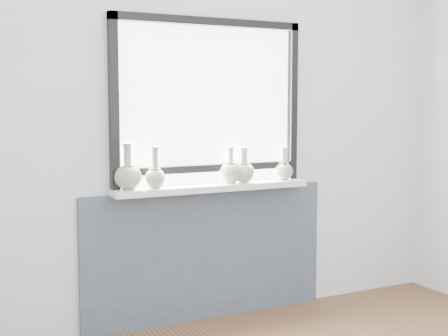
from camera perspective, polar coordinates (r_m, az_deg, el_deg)
name	(u,v)px	position (r m, az deg, el deg)	size (l,w,h in m)	color
back_wall	(206,121)	(4.03, -1.66, 4.30)	(3.60, 0.02, 2.60)	silver
apron_panel	(208,254)	(4.12, -1.45, -7.88)	(1.70, 0.03, 0.86)	#495763
windowsill	(213,187)	(3.98, -1.04, -1.79)	(1.32, 0.18, 0.04)	white
window	(208,99)	(4.00, -1.45, 6.31)	(1.30, 0.06, 1.05)	black
vase_a	(128,175)	(3.76, -8.78, -0.64)	(0.17, 0.17, 0.28)	#95AA84
vase_b	(155,176)	(3.81, -6.33, -0.69)	(0.13, 0.13, 0.25)	#95AA84
vase_c	(230,171)	(4.03, 0.59, -0.30)	(0.15, 0.15, 0.23)	#95AA84
vase_d	(244,171)	(4.06, 1.83, -0.27)	(0.14, 0.14, 0.23)	#95AA84
vase_e	(284,170)	(4.23, 5.48, -0.14)	(0.13, 0.13, 0.22)	#95AA84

